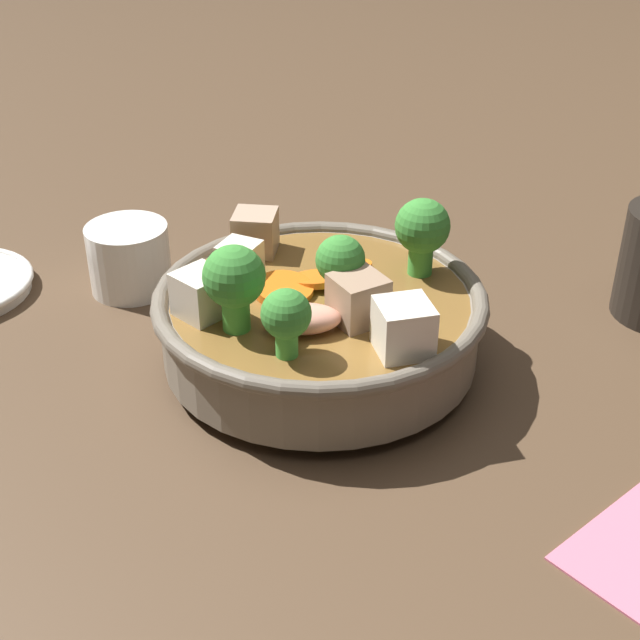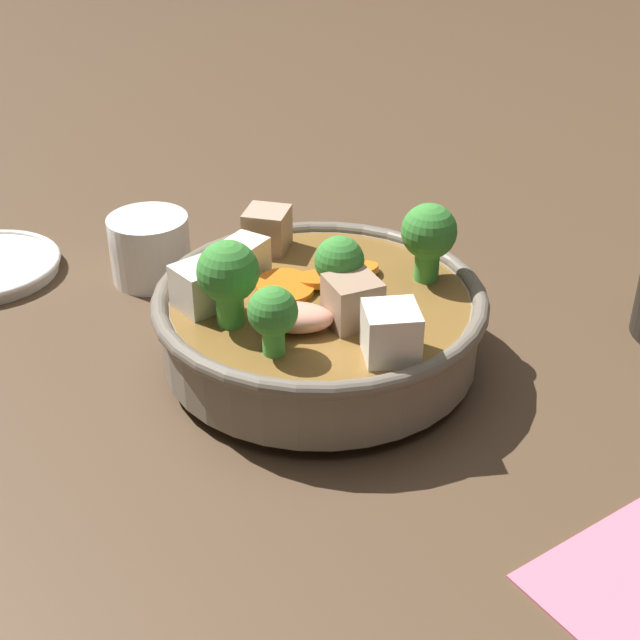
% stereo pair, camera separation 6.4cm
% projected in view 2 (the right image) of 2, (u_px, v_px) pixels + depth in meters
% --- Properties ---
extents(ground_plane, '(3.00, 3.00, 0.00)m').
position_uv_depth(ground_plane, '(320.00, 364.00, 0.66)').
color(ground_plane, '#4C3826').
extents(stirfry_bowl, '(0.24, 0.24, 0.12)m').
position_uv_depth(stirfry_bowl, '(319.00, 315.00, 0.64)').
color(stirfry_bowl, slate).
rests_on(stirfry_bowl, ground_plane).
extents(tea_cup, '(0.07, 0.07, 0.06)m').
position_uv_depth(tea_cup, '(150.00, 248.00, 0.76)').
color(tea_cup, white).
rests_on(tea_cup, ground_plane).
extents(napkin, '(0.13, 0.11, 0.00)m').
position_uv_depth(napkin, '(631.00, 577.00, 0.48)').
color(napkin, '#D16B84').
rests_on(napkin, ground_plane).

